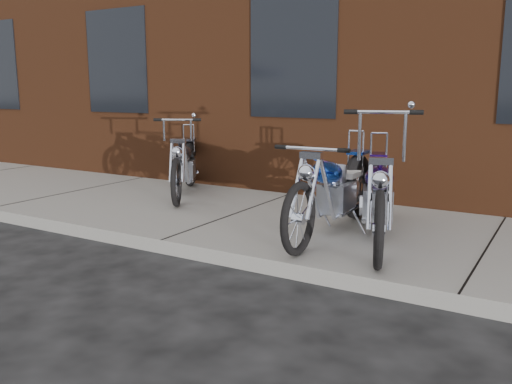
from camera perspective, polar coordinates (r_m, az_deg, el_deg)
The scene contains 5 objects.
ground at distance 5.86m, azimuth -9.94°, elevation -6.42°, with size 120.00×120.00×0.00m, color black.
sidewalk at distance 7.00m, azimuth -1.94°, elevation -2.79°, with size 22.00×3.00×0.15m, color gray.
chopper_purple at distance 5.75m, azimuth 12.73°, elevation -0.73°, with size 0.96×2.37×1.39m.
chopper_blue at distance 5.98m, azimuth 8.21°, elevation -0.12°, with size 0.61×2.49×1.08m.
chopper_third at distance 8.20m, azimuth -7.55°, elevation 2.63°, with size 1.29×2.04×1.17m.
Camera 1 is at (3.68, -4.22, 1.72)m, focal length 38.00 mm.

